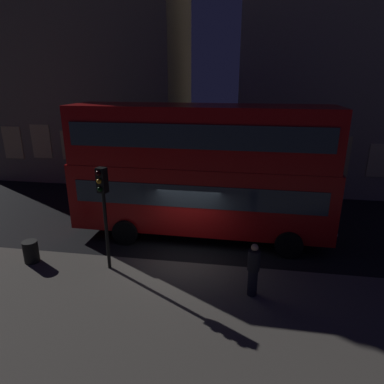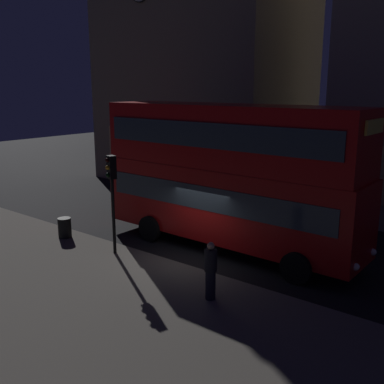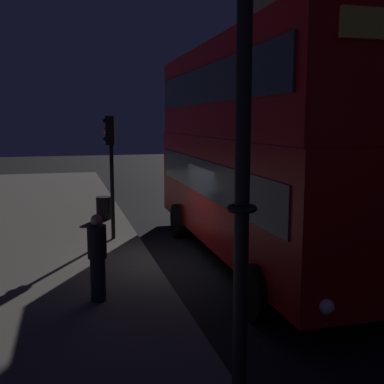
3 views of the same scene
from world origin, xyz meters
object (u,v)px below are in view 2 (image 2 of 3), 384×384
(double_decker_bus, at_px, (228,171))
(traffic_light_near_kerb, at_px, (112,184))
(litter_bin, at_px, (65,228))
(pedestrian, at_px, (211,270))

(double_decker_bus, relative_size, traffic_light_near_kerb, 2.92)
(double_decker_bus, distance_m, traffic_light_near_kerb, 4.38)
(double_decker_bus, xyz_separation_m, traffic_light_near_kerb, (-2.84, -3.31, -0.32))
(double_decker_bus, xyz_separation_m, litter_bin, (-5.85, -3.33, -2.59))
(double_decker_bus, relative_size, pedestrian, 6.15)
(pedestrian, distance_m, litter_bin, 8.10)
(litter_bin, bearing_deg, double_decker_bus, 29.62)
(traffic_light_near_kerb, distance_m, pedestrian, 5.41)
(pedestrian, bearing_deg, traffic_light_near_kerb, -136.10)
(double_decker_bus, height_order, pedestrian, double_decker_bus)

